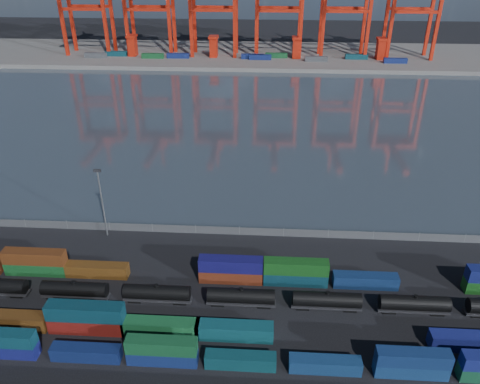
{
  "coord_description": "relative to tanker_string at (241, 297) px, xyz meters",
  "views": [
    {
      "loc": [
        5.64,
        -60.73,
        59.38
      ],
      "look_at": [
        0.0,
        30.0,
        10.0
      ],
      "focal_mm": 35.0,
      "sensor_mm": 36.0,
      "label": 1
    }
  ],
  "objects": [
    {
      "name": "ground",
      "position": [
        -1.76,
        -4.87,
        -1.96
      ],
      "size": [
        700.0,
        700.0,
        0.0
      ],
      "primitive_type": "plane",
      "color": "black",
      "rests_on": "ground"
    },
    {
      "name": "container_row_south",
      "position": [
        -12.09,
        -13.95,
        0.16
      ],
      "size": [
        138.78,
        2.27,
        4.85
      ],
      "color": "#424448",
      "rests_on": "ground"
    },
    {
      "name": "far_quay",
      "position": [
        -1.76,
        205.13,
        -0.96
      ],
      "size": [
        700.0,
        70.0,
        2.0
      ],
      "primitive_type": "cube",
      "color": "#514F4C",
      "rests_on": "ground"
    },
    {
      "name": "tanker_string",
      "position": [
        0.0,
        0.0,
        0.0
      ],
      "size": [
        105.73,
        2.73,
        3.91
      ],
      "color": "black",
      "rests_on": "ground"
    },
    {
      "name": "straddle_carriers",
      "position": [
        -4.26,
        195.13,
        5.86
      ],
      "size": [
        140.0,
        7.0,
        11.1
      ],
      "color": "red",
      "rests_on": "far_quay"
    },
    {
      "name": "quay_containers",
      "position": [
        -12.75,
        190.59,
        1.34
      ],
      "size": [
        172.58,
        10.99,
        2.6
      ],
      "color": "navy",
      "rests_on": "far_quay"
    },
    {
      "name": "waterfront_fence",
      "position": [
        -1.76,
        23.13,
        -0.96
      ],
      "size": [
        160.12,
        0.12,
        2.2
      ],
      "color": "#595B5E",
      "rests_on": "ground"
    },
    {
      "name": "container_row_north",
      "position": [
        -13.79,
        6.8,
        0.21
      ],
      "size": [
        141.59,
        2.52,
        5.38
      ],
      "color": "navy",
      "rests_on": "ground"
    },
    {
      "name": "harbor_water",
      "position": [
        -1.76,
        100.13,
        -1.95
      ],
      "size": [
        700.0,
        700.0,
        0.0
      ],
      "primitive_type": "plane",
      "color": "#2D3741",
      "rests_on": "ground"
    },
    {
      "name": "yard_light_mast",
      "position": [
        -31.76,
        21.13,
        7.33
      ],
      "size": [
        1.6,
        0.4,
        16.6
      ],
      "color": "slate",
      "rests_on": "ground"
    },
    {
      "name": "container_row_mid",
      "position": [
        -18.6,
        -7.95,
        0.03
      ],
      "size": [
        129.57,
        2.67,
        5.69
      ],
      "color": "#3D3E41",
      "rests_on": "ground"
    }
  ]
}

